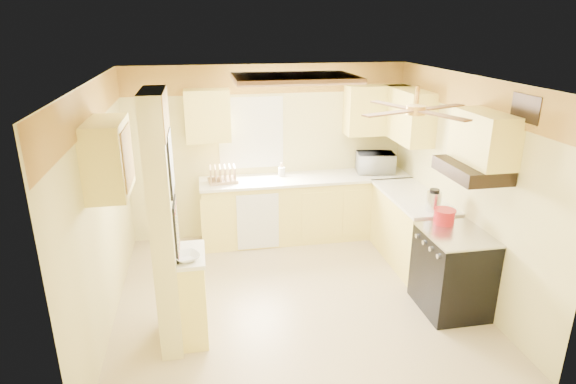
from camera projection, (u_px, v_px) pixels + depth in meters
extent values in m
plane|color=tan|center=(293.00, 296.00, 5.65)|extent=(4.00, 4.00, 0.00)
plane|color=white|center=(294.00, 79.00, 4.81)|extent=(4.00, 4.00, 0.00)
plane|color=#E4D78B|center=(269.00, 152.00, 6.99)|extent=(4.00, 0.00, 4.00)
plane|color=#E4D78B|center=(345.00, 285.00, 3.47)|extent=(4.00, 0.00, 4.00)
plane|color=#E4D78B|center=(101.00, 209.00, 4.89)|extent=(0.00, 3.80, 3.80)
plane|color=#E4D78B|center=(463.00, 186.00, 5.58)|extent=(0.00, 3.80, 3.80)
cube|color=#FAC249|center=(268.00, 79.00, 6.62)|extent=(4.00, 0.02, 0.40)
cube|color=#E4D78B|center=(164.00, 225.00, 4.49)|extent=(0.20, 0.70, 2.50)
cube|color=#FAE76A|center=(193.00, 297.00, 4.80)|extent=(0.25, 0.55, 0.90)
cube|color=white|center=(190.00, 255.00, 4.64)|extent=(0.28, 0.58, 0.04)
cube|color=#FAE76A|center=(306.00, 209.00, 7.07)|extent=(3.00, 0.60, 0.90)
cube|color=#FAE76A|center=(411.00, 230.00, 6.35)|extent=(0.60, 1.40, 0.90)
cube|color=white|center=(306.00, 178.00, 6.90)|extent=(3.04, 0.64, 0.04)
cube|color=white|center=(413.00, 197.00, 6.19)|extent=(0.64, 1.44, 0.04)
cube|color=white|center=(258.00, 222.00, 6.66)|extent=(0.58, 0.02, 0.80)
cube|color=white|center=(251.00, 133.00, 6.84)|extent=(0.92, 0.02, 1.02)
cube|color=white|center=(251.00, 133.00, 6.84)|extent=(0.80, 0.02, 0.90)
cube|color=#FAE76A|center=(208.00, 116.00, 6.48)|extent=(0.60, 0.35, 0.70)
cube|color=#FAE76A|center=(377.00, 110.00, 6.90)|extent=(0.90, 0.35, 0.70)
cube|color=#FAE76A|center=(408.00, 115.00, 6.51)|extent=(0.35, 1.00, 0.70)
cube|color=#FAE76A|center=(108.00, 157.00, 4.49)|extent=(0.35, 0.75, 0.70)
cube|color=#FAE76A|center=(484.00, 138.00, 4.80)|extent=(0.35, 0.76, 0.52)
cube|color=black|center=(452.00, 272.00, 5.28)|extent=(0.65, 0.76, 0.90)
cube|color=silver|center=(457.00, 234.00, 5.13)|extent=(0.66, 0.77, 0.02)
cylinder|color=silver|center=(438.00, 256.00, 4.87)|extent=(0.03, 0.05, 0.05)
cylinder|color=silver|center=(431.00, 249.00, 5.03)|extent=(0.03, 0.05, 0.05)
cylinder|color=silver|center=(424.00, 243.00, 5.18)|extent=(0.03, 0.05, 0.05)
cylinder|color=silver|center=(417.00, 236.00, 5.34)|extent=(0.03, 0.05, 0.05)
cube|color=black|center=(472.00, 170.00, 4.90)|extent=(0.50, 0.76, 0.14)
cube|color=black|center=(171.00, 163.00, 4.31)|extent=(0.02, 0.42, 0.57)
cube|color=white|center=(171.00, 163.00, 4.31)|extent=(0.01, 0.37, 0.52)
cube|color=black|center=(176.00, 229.00, 4.53)|extent=(0.02, 0.42, 0.57)
cube|color=yellow|center=(177.00, 229.00, 4.53)|extent=(0.01, 0.37, 0.52)
cube|color=brown|center=(294.00, 78.00, 5.31)|extent=(1.35, 0.95, 0.06)
cube|color=white|center=(294.00, 80.00, 5.32)|extent=(1.15, 0.75, 0.02)
cylinder|color=gold|center=(417.00, 95.00, 4.37)|extent=(0.04, 0.04, 0.16)
cylinder|color=gold|center=(416.00, 110.00, 4.41)|extent=(0.18, 0.18, 0.08)
cube|color=brown|center=(441.00, 107.00, 4.57)|extent=(0.55, 0.28, 0.01)
cube|color=brown|center=(392.00, 105.00, 4.67)|extent=(0.28, 0.55, 0.01)
cube|color=brown|center=(389.00, 113.00, 4.26)|extent=(0.55, 0.28, 0.01)
cube|color=brown|center=(443.00, 116.00, 4.15)|extent=(0.28, 0.55, 0.01)
cube|color=black|center=(526.00, 108.00, 4.39)|extent=(0.02, 0.40, 0.25)
imported|color=white|center=(375.00, 163.00, 7.07)|extent=(0.58, 0.44, 0.30)
imported|color=white|center=(187.00, 257.00, 4.49)|extent=(0.32, 0.32, 0.06)
cylinder|color=#B0161D|center=(444.00, 217.00, 5.36)|extent=(0.23, 0.23, 0.15)
cylinder|color=#B0161D|center=(445.00, 210.00, 5.33)|extent=(0.25, 0.25, 0.02)
cylinder|color=silver|center=(434.00, 201.00, 5.65)|extent=(0.17, 0.17, 0.23)
cylinder|color=black|center=(435.00, 191.00, 5.60)|extent=(0.11, 0.11, 0.03)
cube|color=tan|center=(223.00, 181.00, 6.68)|extent=(0.42, 0.33, 0.04)
cube|color=tan|center=(211.00, 175.00, 6.62)|extent=(0.02, 0.26, 0.22)
cube|color=tan|center=(216.00, 175.00, 6.63)|extent=(0.02, 0.26, 0.22)
cube|color=tan|center=(220.00, 174.00, 6.65)|extent=(0.02, 0.26, 0.22)
cube|color=tan|center=(225.00, 174.00, 6.66)|extent=(0.02, 0.26, 0.22)
cube|color=tan|center=(230.00, 174.00, 6.67)|extent=(0.02, 0.26, 0.22)
cube|color=tan|center=(235.00, 174.00, 6.68)|extent=(0.02, 0.26, 0.22)
cylinder|color=white|center=(216.00, 175.00, 6.63)|extent=(0.02, 0.22, 0.22)
cylinder|color=white|center=(225.00, 174.00, 6.66)|extent=(0.02, 0.22, 0.22)
cylinder|color=white|center=(282.00, 172.00, 6.94)|extent=(0.10, 0.10, 0.12)
cylinder|color=tan|center=(283.00, 169.00, 6.93)|extent=(0.01, 0.01, 0.19)
cylinder|color=tan|center=(281.00, 169.00, 6.94)|extent=(0.01, 0.01, 0.19)
cylinder|color=tan|center=(280.00, 170.00, 6.92)|extent=(0.01, 0.01, 0.19)
cylinder|color=tan|center=(282.00, 170.00, 6.91)|extent=(0.01, 0.01, 0.19)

